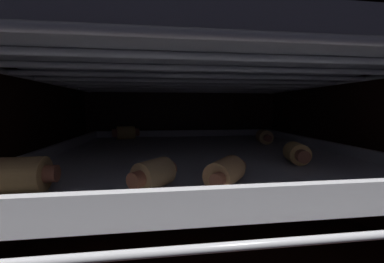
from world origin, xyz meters
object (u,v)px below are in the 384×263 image
Objects in this scene: pig_in_blanket_lower_0 at (230,172)px; pig_in_blanket_upper_7 at (272,74)px; pig_in_blanket_upper_5 at (197,65)px; oven_rack_lower at (198,161)px; pig_in_blanket_lower_2 at (154,174)px; pig_in_blanket_lower_5 at (297,153)px; pig_in_blanket_upper_2 at (261,71)px; pig_in_blanket_upper_3 at (122,69)px; pig_in_blanket_upper_6 at (79,49)px; pig_in_blanket_lower_4 at (23,175)px; pig_in_blanket_upper_8 at (165,67)px; oven_rack_upper at (198,81)px; pig_in_blanket_upper_0 at (173,65)px; pig_in_blanket_upper_4 at (173,74)px; baking_tray_upper at (198,74)px; pig_in_blanket_upper_1 at (243,76)px; heating_element at (198,11)px; pig_in_blanket_lower_3 at (126,133)px; pig_in_blanket_lower_1 at (264,137)px; baking_tray_lower at (198,155)px.

pig_in_blanket_lower_0 is 36.38cm from pig_in_blanket_upper_7.
oven_rack_lower is at bearing -96.89° from pig_in_blanket_upper_5.
pig_in_blanket_lower_0 is 1.16× the size of pig_in_blanket_lower_2.
oven_rack_lower is 9.75× the size of pig_in_blanket_lower_5.
pig_in_blanket_upper_3 reaches higher than pig_in_blanket_upper_2.
pig_in_blanket_upper_7 reaches higher than pig_in_blanket_upper_6.
pig_in_blanket_lower_4 is 16.68cm from pig_in_blanket_upper_6.
pig_in_blanket_upper_6 is 15.89cm from pig_in_blanket_upper_8.
pig_in_blanket_upper_0 reaches higher than oven_rack_upper.
pig_in_blanket_lower_5 is 29.79cm from pig_in_blanket_upper_4.
pig_in_blanket_upper_1 is at bearing 49.66° from baking_tray_upper.
pig_in_blanket_lower_0 is 23.49cm from pig_in_blanket_upper_5.
pig_in_blanket_lower_3 is (-13.93, 16.76, -20.22)cm from heating_element.
pig_in_blanket_lower_3 reaches higher than pig_in_blanket_lower_5.
pig_in_blanket_upper_6 is 38.30cm from pig_in_blanket_upper_7.
pig_in_blanket_lower_4 is 0.93× the size of pig_in_blanket_upper_6.
pig_in_blanket_lower_5 is at bearing -8.72° from pig_in_blanket_upper_6.
pig_in_blanket_upper_3 is 10.95cm from pig_in_blanket_upper_4.
pig_in_blanket_upper_3 reaches higher than pig_in_blanket_upper_0.
pig_in_blanket_upper_2 reaches higher than oven_rack_lower.
heating_element reaches higher than pig_in_blanket_upper_3.
baking_tray_upper reaches higher than pig_in_blanket_lower_1.
pig_in_blanket_upper_4 reaches higher than baking_tray_upper.
pig_in_blanket_lower_4 reaches higher than oven_rack_lower.
pig_in_blanket_lower_1 is at bearing 25.25° from heating_element.
pig_in_blanket_upper_7 is 0.85× the size of pig_in_blanket_upper_8.
pig_in_blanket_lower_0 is 30.51cm from pig_in_blanket_upper_3.
pig_in_blanket_lower_4 is (-17.03, -15.66, 2.97)cm from oven_rack_lower.
pig_in_blanket_lower_0 is 0.94× the size of pig_in_blanket_upper_8.
oven_rack_lower is 8.59× the size of pig_in_blanket_upper_6.
pig_in_blanket_lower_5 is at bearing 21.34° from pig_in_blanket_lower_2.
pig_in_blanket_lower_2 reaches higher than baking_tray_lower.
baking_tray_upper is at bearing -145.76° from pig_in_blanket_upper_7.
baking_tray_lower is 9.11× the size of pig_in_blanket_upper_3.
pig_in_blanket_upper_4 reaches higher than pig_in_blanket_lower_0.
pig_in_blanket_upper_1 is 16.21cm from pig_in_blanket_upper_4.
pig_in_blanket_upper_3 is (-9.16, 5.02, 0.15)cm from pig_in_blanket_upper_0.
pig_in_blanket_lower_4 is 28.46cm from pig_in_blanket_upper_8.
baking_tray_lower is 7.59× the size of pig_in_blanket_upper_1.
pig_in_blanket_upper_5 reaches higher than pig_in_blanket_lower_2.
pig_in_blanket_upper_0 reaches higher than oven_rack_lower.
pig_in_blanket_lower_3 is 35.01cm from pig_in_blanket_upper_7.
oven_rack_upper is at bearing 17.78° from pig_in_blanket_upper_6.
heating_element is 9.03× the size of pig_in_blanket_upper_0.
pig_in_blanket_lower_3 is at bearing 160.70° from pig_in_blanket_lower_1.
pig_in_blanket_lower_1 is 0.99× the size of pig_in_blanket_upper_5.
pig_in_blanket_upper_0 is at bearing -167.90° from pig_in_blanket_upper_2.
heating_element is 6.99× the size of pig_in_blanket_upper_6.
pig_in_blanket_lower_3 is at bearing 176.24° from pig_in_blanket_upper_1.
pig_in_blanket_lower_0 is 1.00× the size of pig_in_blanket_lower_1.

